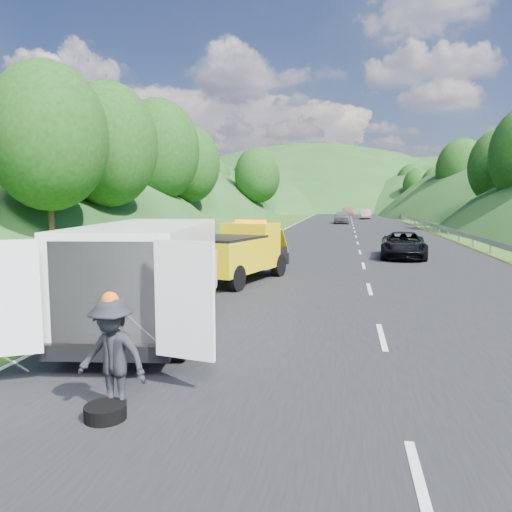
% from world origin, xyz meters
% --- Properties ---
extents(ground, '(320.00, 320.00, 0.00)m').
position_xyz_m(ground, '(0.00, 0.00, 0.00)').
color(ground, '#38661E').
rests_on(ground, ground).
extents(road_surface, '(14.00, 200.00, 0.02)m').
position_xyz_m(road_surface, '(3.00, 40.00, 0.01)').
color(road_surface, black).
rests_on(road_surface, ground).
extents(guardrail, '(0.06, 140.00, 1.52)m').
position_xyz_m(guardrail, '(10.30, 52.50, 0.00)').
color(guardrail, gray).
rests_on(guardrail, ground).
extents(tree_line_left, '(14.00, 140.00, 14.00)m').
position_xyz_m(tree_line_left, '(-19.00, 60.00, 0.00)').
color(tree_line_left, '#23581A').
rests_on(tree_line_left, ground).
extents(tree_line_right, '(14.00, 140.00, 14.00)m').
position_xyz_m(tree_line_right, '(23.00, 60.00, 0.00)').
color(tree_line_right, '#23581A').
rests_on(tree_line_right, ground).
extents(hills_backdrop, '(201.00, 288.60, 44.00)m').
position_xyz_m(hills_backdrop, '(6.50, 134.70, 0.00)').
color(hills_backdrop, '#2D5B23').
rests_on(hills_backdrop, ground).
extents(tow_truck, '(3.24, 5.58, 2.26)m').
position_xyz_m(tow_truck, '(-1.72, 4.84, 1.11)').
color(tow_truck, black).
rests_on(tow_truck, ground).
extents(white_van, '(3.94, 7.38, 2.51)m').
position_xyz_m(white_van, '(-2.19, -2.49, 1.42)').
color(white_van, black).
rests_on(white_van, ground).
extents(woman, '(0.71, 0.80, 1.82)m').
position_xyz_m(woman, '(-3.05, -0.33, 0.00)').
color(woman, silver).
rests_on(woman, ground).
extents(child, '(0.64, 0.57, 1.08)m').
position_xyz_m(child, '(-2.44, -1.04, 0.00)').
color(child, '#B9C166').
rests_on(child, ground).
extents(worker, '(1.17, 0.78, 1.68)m').
position_xyz_m(worker, '(-1.04, -6.78, 0.00)').
color(worker, black).
rests_on(worker, ground).
extents(suitcase, '(0.42, 0.33, 0.60)m').
position_xyz_m(suitcase, '(-4.77, 1.33, 0.30)').
color(suitcase, '#62634A').
rests_on(suitcase, ground).
extents(spare_tire, '(0.58, 0.58, 0.20)m').
position_xyz_m(spare_tire, '(-1.08, -6.96, 0.00)').
color(spare_tire, black).
rests_on(spare_tire, ground).
extents(passing_suv, '(2.62, 5.00, 1.34)m').
position_xyz_m(passing_suv, '(5.13, 13.55, 0.00)').
color(passing_suv, black).
rests_on(passing_suv, ground).
extents(dist_car_a, '(1.88, 4.66, 1.59)m').
position_xyz_m(dist_car_a, '(1.67, 49.97, 0.00)').
color(dist_car_a, '#4B4B50').
rests_on(dist_car_a, ground).
extents(dist_car_b, '(1.56, 4.48, 1.48)m').
position_xyz_m(dist_car_b, '(5.07, 65.01, 0.00)').
color(dist_car_b, '#815661').
rests_on(dist_car_b, ground).
extents(dist_car_c, '(2.17, 5.35, 1.55)m').
position_xyz_m(dist_car_c, '(2.55, 83.33, 0.00)').
color(dist_car_c, '#9D594E').
rests_on(dist_car_c, ground).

